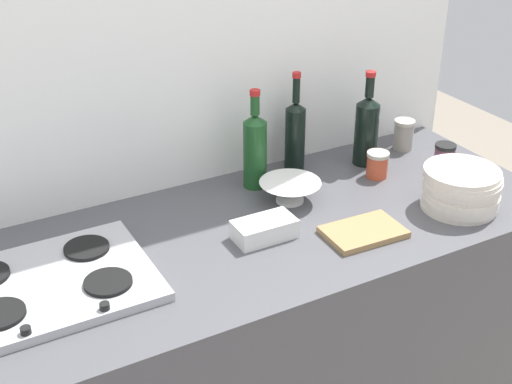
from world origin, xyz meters
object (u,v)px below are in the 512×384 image
object	(u,v)px
wine_bottle_mid_right	(367,128)
cutting_board	(363,232)
condiment_jar_front	(404,135)
condiment_jar_rear	(377,164)
plate_stack	(461,189)
wine_bottle_mid_left	(295,134)
wine_bottle_leftmost	(255,149)
mixing_bowl	(290,191)
stovetop_hob	(47,284)
condiment_jar_spare	(444,157)
butter_dish	(265,229)

from	to	relation	value
wine_bottle_mid_right	cutting_board	size ratio (longest dim) A/B	1.46
wine_bottle_mid_right	condiment_jar_front	world-z (taller)	wine_bottle_mid_right
cutting_board	condiment_jar_rear	bearing A→B (deg)	47.07
plate_stack	wine_bottle_mid_left	distance (m)	0.54
wine_bottle_leftmost	condiment_jar_rear	bearing A→B (deg)	-19.61
mixing_bowl	condiment_jar_front	world-z (taller)	condiment_jar_front
wine_bottle_leftmost	mixing_bowl	bearing A→B (deg)	-73.06
wine_bottle_mid_left	wine_bottle_leftmost	bearing A→B (deg)	-166.81
condiment_jar_rear	cutting_board	size ratio (longest dim) A/B	0.39
wine_bottle_mid_right	mixing_bowl	xyz separation A→B (m)	(-0.35, -0.11, -0.09)
stovetop_hob	plate_stack	size ratio (longest dim) A/B	2.22
stovetop_hob	condiment_jar_spare	bearing A→B (deg)	1.53
plate_stack	condiment_jar_front	size ratio (longest dim) A/B	2.17
stovetop_hob	mixing_bowl	size ratio (longest dim) A/B	2.75
plate_stack	condiment_jar_front	bearing A→B (deg)	73.37
mixing_bowl	cutting_board	xyz separation A→B (m)	(0.08, -0.26, -0.03)
plate_stack	butter_dish	size ratio (longest dim) A/B	1.35
wine_bottle_leftmost	condiment_jar_front	distance (m)	0.58
condiment_jar_front	cutting_board	xyz separation A→B (m)	(-0.46, -0.40, -0.04)
wine_bottle_mid_right	condiment_jar_rear	size ratio (longest dim) A/B	3.76
condiment_jar_front	condiment_jar_rear	size ratio (longest dim) A/B	1.25
cutting_board	condiment_jar_front	bearing A→B (deg)	40.80
plate_stack	wine_bottle_mid_left	world-z (taller)	wine_bottle_mid_left
cutting_board	mixing_bowl	bearing A→B (deg)	106.53
wine_bottle_leftmost	butter_dish	world-z (taller)	wine_bottle_leftmost
butter_dish	mixing_bowl	bearing A→B (deg)	40.88
stovetop_hob	wine_bottle_mid_left	world-z (taller)	wine_bottle_mid_left
wine_bottle_leftmost	mixing_bowl	xyz separation A→B (m)	(0.04, -0.14, -0.09)
wine_bottle_mid_right	condiment_jar_spare	distance (m)	0.27
wine_bottle_mid_left	condiment_jar_front	distance (m)	0.42
wine_bottle_leftmost	cutting_board	xyz separation A→B (m)	(0.12, -0.40, -0.12)
butter_dish	condiment_jar_front	size ratio (longest dim) A/B	1.61
stovetop_hob	wine_bottle_mid_right	distance (m)	1.12
wine_bottle_mid_right	condiment_jar_rear	xyz separation A→B (m)	(-0.03, -0.10, -0.08)
butter_dish	condiment_jar_rear	world-z (taller)	condiment_jar_rear
condiment_jar_front	condiment_jar_rear	bearing A→B (deg)	-148.63
condiment_jar_spare	condiment_jar_rear	bearing A→B (deg)	163.33
wine_bottle_leftmost	wine_bottle_mid_right	xyz separation A→B (m)	(0.40, -0.03, -0.00)
wine_bottle_mid_right	plate_stack	bearing A→B (deg)	-80.83
mixing_bowl	butter_dish	size ratio (longest dim) A/B	1.09
wine_bottle_leftmost	condiment_jar_spare	xyz separation A→B (m)	(0.59, -0.20, -0.08)
condiment_jar_rear	plate_stack	bearing A→B (deg)	-72.76
wine_bottle_mid_left	condiment_jar_rear	bearing A→B (deg)	-40.09
condiment_jar_rear	condiment_jar_spare	world-z (taller)	condiment_jar_spare
stovetop_hob	mixing_bowl	world-z (taller)	mixing_bowl
plate_stack	condiment_jar_front	distance (m)	0.43
stovetop_hob	wine_bottle_mid_right	size ratio (longest dim) A/B	1.61
stovetop_hob	condiment_jar_spare	size ratio (longest dim) A/B	5.64
butter_dish	wine_bottle_mid_left	bearing A→B (deg)	47.95
plate_stack	mixing_bowl	distance (m)	0.50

